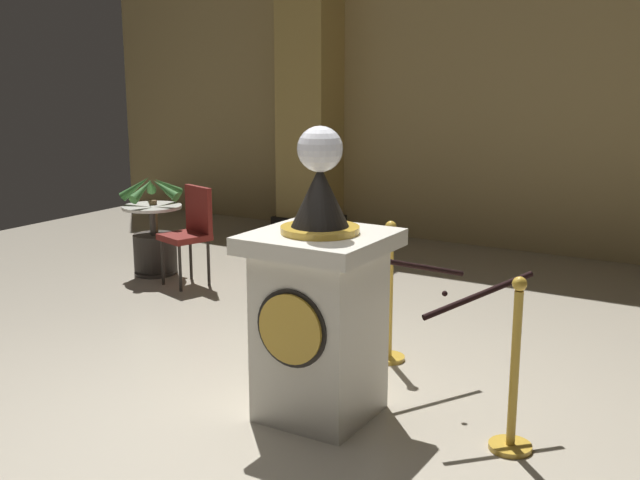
{
  "coord_description": "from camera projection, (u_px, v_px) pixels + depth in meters",
  "views": [
    {
      "loc": [
        2.53,
        -3.51,
        2.05
      ],
      "look_at": [
        0.3,
        0.2,
        1.09
      ],
      "focal_mm": 42.87,
      "sensor_mm": 36.0,
      "label": 1
    }
  ],
  "objects": [
    {
      "name": "column_left",
      "position": [
        312.0,
        75.0,
        9.64
      ],
      "size": [
        0.82,
        0.82,
        4.03
      ],
      "color": "black",
      "rests_on": "ground_plane"
    },
    {
      "name": "velvet_rope",
      "position": [
        445.0,
        280.0,
        4.72
      ],
      "size": [
        1.05,
        1.04,
        0.22
      ],
      "color": "black"
    },
    {
      "name": "stanchion_far",
      "position": [
        389.0,
        312.0,
        5.47
      ],
      "size": [
        0.24,
        0.24,
        1.03
      ],
      "color": "gold",
      "rests_on": "ground_plane"
    },
    {
      "name": "cafe_table",
      "position": [
        153.0,
        230.0,
        7.79
      ],
      "size": [
        0.6,
        0.6,
        0.72
      ],
      "color": "#332D28",
      "rests_on": "ground_plane"
    },
    {
      "name": "potted_palm_left",
      "position": [
        155.0,
        241.0,
        7.87
      ],
      "size": [
        0.67,
        0.68,
        1.05
      ],
      "color": "#2D2823",
      "rests_on": "ground_plane"
    },
    {
      "name": "back_wall",
      "position": [
        527.0,
        67.0,
        8.55
      ],
      "size": [
        12.24,
        0.16,
        4.19
      ],
      "primitive_type": "cube",
      "color": "tan",
      "rests_on": "ground_plane"
    },
    {
      "name": "stanchion_near",
      "position": [
        513.0,
        391.0,
        4.16
      ],
      "size": [
        0.24,
        0.24,
        0.99
      ],
      "color": "gold",
      "rests_on": "ground_plane"
    },
    {
      "name": "ground_plane",
      "position": [
        261.0,
        415.0,
        4.66
      ],
      "size": [
        12.24,
        12.24,
        0.0
      ],
      "primitive_type": "plane",
      "color": "#B2A893"
    },
    {
      "name": "cafe_chair_red",
      "position": [
        191.0,
        227.0,
        7.41
      ],
      "size": [
        0.5,
        0.5,
        0.96
      ],
      "color": "black",
      "rests_on": "ground_plane"
    },
    {
      "name": "pedestal_clock",
      "position": [
        320.0,
        305.0,
        4.52
      ],
      "size": [
        0.77,
        0.77,
        1.75
      ],
      "color": "silver",
      "rests_on": "ground_plane"
    }
  ]
}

